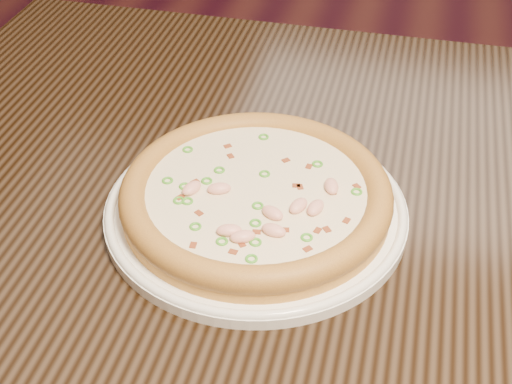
# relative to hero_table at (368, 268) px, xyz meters

# --- Properties ---
(ground) EXTENTS (9.00, 9.00, 0.00)m
(ground) POSITION_rel_hero_table_xyz_m (-0.07, 0.84, -0.65)
(ground) COLOR black
(hero_table) EXTENTS (1.20, 0.80, 0.75)m
(hero_table) POSITION_rel_hero_table_xyz_m (0.00, 0.00, 0.00)
(hero_table) COLOR black
(hero_table) RESTS_ON ground
(plate) EXTENTS (0.31, 0.31, 0.02)m
(plate) POSITION_rel_hero_table_xyz_m (-0.12, -0.05, 0.11)
(plate) COLOR white
(plate) RESTS_ON hero_table
(pizza) EXTENTS (0.28, 0.28, 0.03)m
(pizza) POSITION_rel_hero_table_xyz_m (-0.12, -0.05, 0.13)
(pizza) COLOR gold
(pizza) RESTS_ON plate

